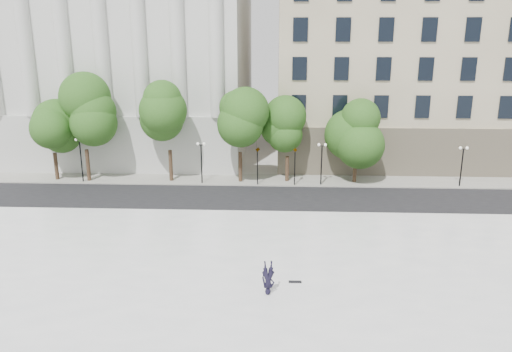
% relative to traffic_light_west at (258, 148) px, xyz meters
% --- Properties ---
extents(ground, '(160.00, 160.00, 0.00)m').
position_rel_traffic_light_west_xyz_m(ground, '(-0.11, -22.30, -3.71)').
color(ground, beige).
rests_on(ground, ground).
extents(plaza, '(44.00, 22.00, 0.45)m').
position_rel_traffic_light_west_xyz_m(plaza, '(-0.11, -19.30, -3.48)').
color(plaza, white).
rests_on(plaza, ground).
extents(street, '(60.00, 8.00, 0.02)m').
position_rel_traffic_light_west_xyz_m(street, '(-0.11, -4.30, -3.70)').
color(street, black).
rests_on(street, ground).
extents(far_sidewalk, '(60.00, 4.00, 0.12)m').
position_rel_traffic_light_west_xyz_m(far_sidewalk, '(-0.11, 1.70, -3.65)').
color(far_sidewalk, '#A5A398').
rests_on(far_sidewalk, ground).
extents(building_west, '(31.50, 27.65, 25.60)m').
position_rel_traffic_light_west_xyz_m(building_west, '(-17.11, 16.27, 9.18)').
color(building_west, beige).
rests_on(building_west, ground).
extents(building_east, '(36.00, 26.15, 23.00)m').
position_rel_traffic_light_west_xyz_m(building_east, '(19.89, 16.61, 7.43)').
color(building_east, beige).
rests_on(building_east, ground).
extents(traffic_light_west, '(0.81, 1.80, 4.21)m').
position_rel_traffic_light_west_xyz_m(traffic_light_west, '(0.00, 0.00, 0.00)').
color(traffic_light_west, black).
rests_on(traffic_light_west, ground).
extents(traffic_light_east, '(0.40, 1.64, 4.16)m').
position_rel_traffic_light_west_xyz_m(traffic_light_east, '(3.51, -0.00, -0.06)').
color(traffic_light_east, black).
rests_on(traffic_light_east, ground).
extents(person_lying, '(0.92, 1.97, 0.52)m').
position_rel_traffic_light_west_xyz_m(person_lying, '(1.44, -21.38, -3.00)').
color(person_lying, black).
rests_on(person_lying, plaza).
extents(skateboard, '(0.72, 0.19, 0.07)m').
position_rel_traffic_light_west_xyz_m(skateboard, '(2.93, -20.04, -3.22)').
color(skateboard, black).
rests_on(skateboard, plaza).
extents(street_trees, '(33.54, 4.91, 8.07)m').
position_rel_traffic_light_west_xyz_m(street_trees, '(-6.87, 1.05, 1.72)').
color(street_trees, '#382619').
rests_on(street_trees, ground).
extents(lamp_posts, '(36.89, 0.28, 4.39)m').
position_rel_traffic_light_west_xyz_m(lamp_posts, '(0.39, 0.30, -0.84)').
color(lamp_posts, black).
rests_on(lamp_posts, ground).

